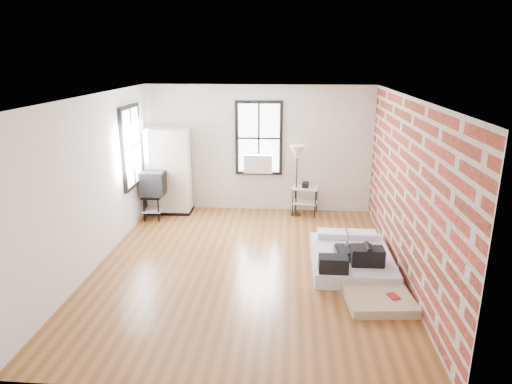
# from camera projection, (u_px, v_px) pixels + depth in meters

# --- Properties ---
(ground) EXTENTS (6.00, 6.00, 0.00)m
(ground) POSITION_uv_depth(u_px,v_px,m) (246.00, 266.00, 7.65)
(ground) COLOR brown
(ground) RESTS_ON ground
(room_shell) EXTENTS (5.02, 6.02, 2.80)m
(room_shell) POSITION_uv_depth(u_px,v_px,m) (262.00, 161.00, 7.48)
(room_shell) COLOR silver
(room_shell) RESTS_ON ground
(mattress_main) EXTENTS (1.30, 1.76, 0.56)m
(mattress_main) POSITION_uv_depth(u_px,v_px,m) (351.00, 258.00, 7.61)
(mattress_main) COLOR silver
(mattress_main) RESTS_ON ground
(mattress_bare) EXTENTS (1.09, 1.83, 0.38)m
(mattress_bare) POSITION_uv_depth(u_px,v_px,m) (367.00, 277.00, 7.04)
(mattress_bare) COLOR #BFB28A
(mattress_bare) RESTS_ON ground
(wardrobe) EXTENTS (0.96, 0.56, 1.89)m
(wardrobe) POSITION_uv_depth(u_px,v_px,m) (169.00, 171.00, 10.05)
(wardrobe) COLOR black
(wardrobe) RESTS_ON ground
(side_table) EXTENTS (0.61, 0.52, 0.73)m
(side_table) POSITION_uv_depth(u_px,v_px,m) (305.00, 193.00, 10.02)
(side_table) COLOR black
(side_table) RESTS_ON ground
(floor_lamp) EXTENTS (0.33, 0.33, 1.56)m
(floor_lamp) POSITION_uv_depth(u_px,v_px,m) (297.00, 156.00, 9.73)
(floor_lamp) COLOR black
(floor_lamp) RESTS_ON ground
(tv_stand) EXTENTS (0.54, 0.75, 1.04)m
(tv_stand) POSITION_uv_depth(u_px,v_px,m) (154.00, 184.00, 9.78)
(tv_stand) COLOR black
(tv_stand) RESTS_ON ground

